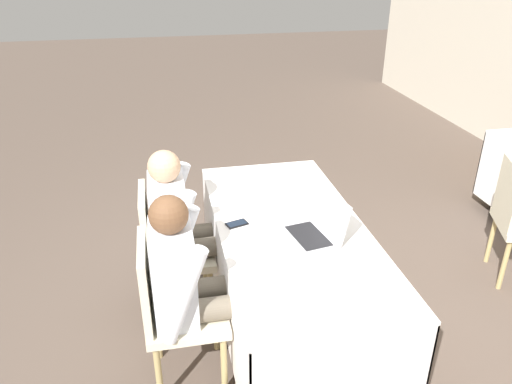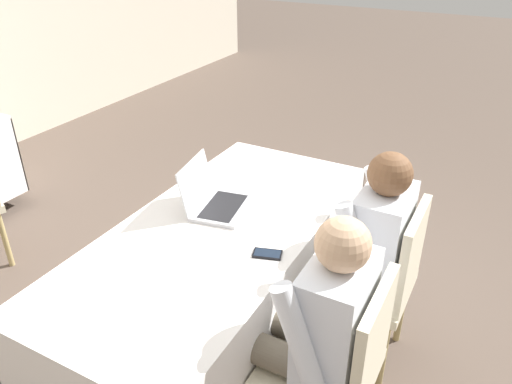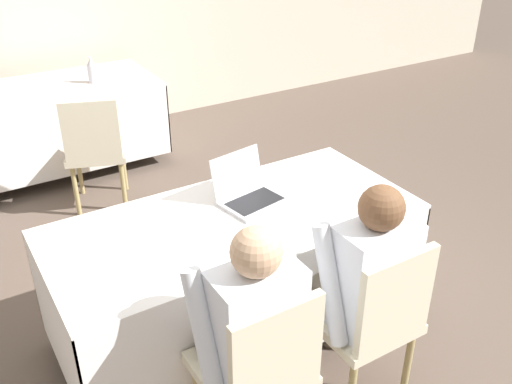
% 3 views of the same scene
% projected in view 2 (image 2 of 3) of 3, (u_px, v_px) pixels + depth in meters
% --- Properties ---
extents(ground_plane, '(24.00, 24.00, 0.00)m').
position_uv_depth(ground_plane, '(222.00, 342.00, 2.76)').
color(ground_plane, brown).
extents(conference_table_near, '(1.91, 0.87, 0.75)m').
position_uv_depth(conference_table_near, '(218.00, 257.00, 2.48)').
color(conference_table_near, white).
rests_on(conference_table_near, ground_plane).
extents(laptop, '(0.37, 0.35, 0.25)m').
position_uv_depth(laptop, '(215.00, 200.00, 2.53)').
color(laptop, '#B7B7BC').
rests_on(laptop, conference_table_near).
extents(cell_phone, '(0.11, 0.14, 0.01)m').
position_uv_depth(cell_phone, '(267.00, 254.00, 2.20)').
color(cell_phone, black).
rests_on(cell_phone, conference_table_near).
extents(paper_beside_laptop, '(0.24, 0.32, 0.00)m').
position_uv_depth(paper_beside_laptop, '(123.00, 271.00, 2.10)').
color(paper_beside_laptop, white).
rests_on(paper_beside_laptop, conference_table_near).
extents(chair_near_left, '(0.44, 0.44, 0.92)m').
position_uv_depth(chair_near_left, '(337.00, 365.00, 1.97)').
color(chair_near_left, tan).
rests_on(chair_near_left, ground_plane).
extents(chair_near_right, '(0.44, 0.44, 0.92)m').
position_uv_depth(chair_near_right, '(380.00, 279.00, 2.44)').
color(chair_near_right, tan).
rests_on(chair_near_right, ground_plane).
extents(person_checkered_shirt, '(0.50, 0.52, 1.18)m').
position_uv_depth(person_checkered_shirt, '(315.00, 326.00, 1.93)').
color(person_checkered_shirt, '#665B4C').
rests_on(person_checkered_shirt, ground_plane).
extents(person_white_shirt, '(0.50, 0.52, 1.18)m').
position_uv_depth(person_white_shirt, '(363.00, 246.00, 2.40)').
color(person_white_shirt, '#665B4C').
rests_on(person_white_shirt, ground_plane).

